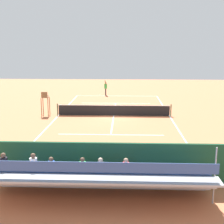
{
  "coord_description": "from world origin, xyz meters",
  "views": [
    {
      "loc": [
        -0.92,
        26.8,
        6.18
      ],
      "look_at": [
        0.0,
        4.0,
        1.2
      ],
      "focal_mm": 48.96,
      "sensor_mm": 36.0,
      "label": 1
    }
  ],
  "objects": [
    {
      "name": "equipment_bag",
      "position": [
        -1.29,
        13.4,
        0.18
      ],
      "size": [
        0.9,
        0.36,
        0.36
      ],
      "primitive_type": "cube",
      "color": "#334C8C",
      "rests_on": "ground"
    },
    {
      "name": "court_line_markings",
      "position": [
        0.0,
        -0.04,
        0.0
      ],
      "size": [
        10.1,
        22.2,
        0.01
      ],
      "color": "white",
      "rests_on": "ground"
    },
    {
      "name": "ground_plane",
      "position": [
        0.0,
        0.0,
        0.0
      ],
      "size": [
        60.0,
        60.0,
        0.0
      ],
      "primitive_type": "plane",
      "color": "#CC7047"
    },
    {
      "name": "bleacher_stand",
      "position": [
        0.15,
        15.3,
        0.9
      ],
      "size": [
        9.06,
        2.4,
        2.35
      ],
      "color": "#9EA0A5",
      "rests_on": "ground"
    },
    {
      "name": "tennis_ball_near",
      "position": [
        -0.9,
        -7.71,
        0.03
      ],
      "size": [
        0.07,
        0.07,
        0.07
      ],
      "primitive_type": "sphere",
      "color": "#CCDB33",
      "rests_on": "ground"
    },
    {
      "name": "tennis_racket",
      "position": [
        2.21,
        -11.5,
        0.01
      ],
      "size": [
        0.31,
        0.56,
        0.03
      ],
      "color": "black",
      "rests_on": "ground"
    },
    {
      "name": "tennis_player",
      "position": [
        1.43,
        -11.48,
        1.02
      ],
      "size": [
        0.37,
        0.54,
        1.93
      ],
      "color": "black",
      "rests_on": "ground"
    },
    {
      "name": "courtside_bench",
      "position": [
        -3.33,
        13.27,
        0.56
      ],
      "size": [
        1.8,
        0.4,
        0.93
      ],
      "color": "#9E754C",
      "rests_on": "ground"
    },
    {
      "name": "umpire_chair",
      "position": [
        6.2,
        0.01,
        1.31
      ],
      "size": [
        0.67,
        0.67,
        2.14
      ],
      "color": "brown",
      "rests_on": "ground"
    },
    {
      "name": "backdrop_wall",
      "position": [
        0.0,
        14.0,
        1.0
      ],
      "size": [
        18.0,
        0.16,
        2.0
      ],
      "primitive_type": "cube",
      "color": "#1E4C2D",
      "rests_on": "ground"
    },
    {
      "name": "tennis_net",
      "position": [
        0.0,
        0.0,
        0.5
      ],
      "size": [
        10.3,
        0.1,
        1.07
      ],
      "color": "black",
      "rests_on": "ground"
    }
  ]
}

